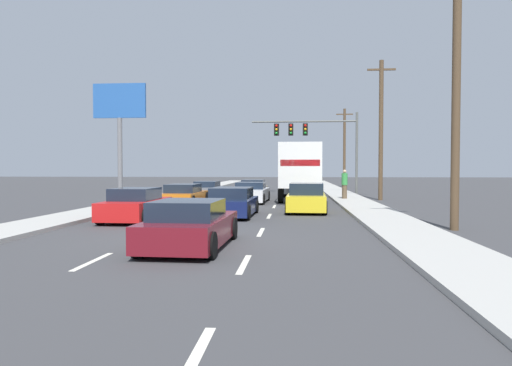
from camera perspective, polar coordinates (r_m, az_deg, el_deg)
name	(u,v)px	position (r m, az deg, el deg)	size (l,w,h in m)	color
ground_plane	(260,194)	(37.61, 0.53, -1.32)	(140.00, 140.00, 0.00)	#3D3D3F
sidewalk_right	(346,197)	(32.71, 11.07, -1.71)	(2.24, 80.00, 0.14)	#B2AFA8
sidewalk_left	(167,196)	(33.78, -10.95, -1.60)	(2.24, 80.00, 0.14)	#B2AFA8
lane_markings	(255,197)	(32.52, -0.14, -1.81)	(3.54, 57.00, 0.01)	silver
car_gray	(208,189)	(33.81, -6.02, -0.79)	(1.98, 4.49, 1.13)	slate
car_orange	(184,195)	(26.36, -8.93, -1.50)	(2.04, 4.50, 1.19)	orange
car_red	(136,205)	(18.88, -14.67, -2.71)	(1.90, 4.13, 1.30)	red
car_tan	(254,189)	(34.06, -0.29, -0.70)	(1.94, 4.15, 1.22)	tan
car_white	(251,193)	(27.88, -0.63, -1.25)	(2.11, 4.47, 1.23)	white
car_navy	(232,203)	(19.87, -3.01, -2.48)	(2.05, 4.16, 1.25)	#141E4C
car_maroon	(190,226)	(12.14, -8.21, -5.27)	(2.05, 4.18, 1.26)	maroon
box_truck	(301,169)	(29.40, 5.58, 1.75)	(2.79, 8.07, 3.55)	white
car_yellow	(306,199)	(22.04, 6.28, -1.93)	(1.99, 4.09, 1.38)	yellow
traffic_signal_mast	(308,134)	(37.75, 6.46, 6.09)	(8.60, 0.69, 6.59)	#595B56
utility_pole_near	(456,89)	(16.93, 23.60, 10.64)	(1.80, 0.28, 9.15)	brown
utility_pole_mid	(381,128)	(31.01, 15.25, 6.56)	(1.80, 0.28, 9.05)	brown
utility_pole_far	(344,147)	(50.90, 10.92, 4.43)	(1.80, 0.28, 8.53)	brown
roadside_billboard	(120,116)	(36.58, -16.57, 8.01)	(4.06, 0.36, 8.48)	slate
pedestrian_near_corner	(345,184)	(29.91, 10.93, -0.12)	(0.38, 0.38, 1.85)	brown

